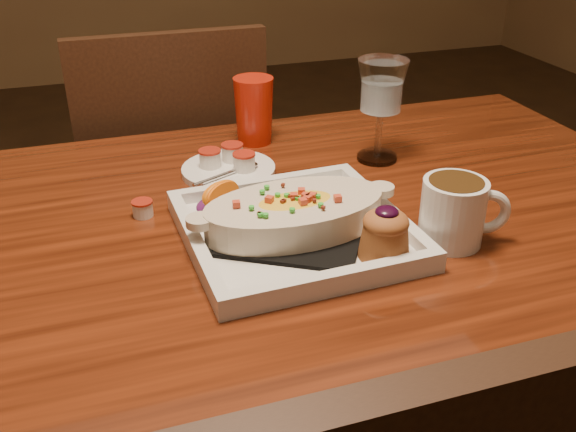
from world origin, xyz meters
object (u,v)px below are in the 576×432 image
object	(u,v)px
table	(235,295)
plate	(300,221)
saucer	(228,167)
red_tumbler	(254,111)
goblet	(382,92)
coffee_mug	(455,209)
chair_far	(173,200)

from	to	relation	value
table	plate	world-z (taller)	plate
saucer	red_tumbler	distance (m)	0.16
table	goblet	distance (m)	0.43
plate	saucer	bearing A→B (deg)	97.54
table	goblet	world-z (taller)	goblet
plate	coffee_mug	size ratio (longest dim) A/B	2.53
table	saucer	xyz separation A→B (m)	(0.05, 0.22, 0.11)
chair_far	red_tumbler	size ratio (longest dim) A/B	7.46
chair_far	table	bearing A→B (deg)	90.00
chair_far	saucer	size ratio (longest dim) A/B	5.81
chair_far	plate	size ratio (longest dim) A/B	2.99
red_tumbler	plate	bearing A→B (deg)	-96.06
table	plate	xyz separation A→B (m)	(0.09, -0.03, 0.13)
red_tumbler	table	bearing A→B (deg)	-110.68
plate	goblet	size ratio (longest dim) A/B	1.73
table	plate	distance (m)	0.16
plate	saucer	xyz separation A→B (m)	(-0.04, 0.25, -0.02)
table	goblet	size ratio (longest dim) A/B	8.33
chair_far	red_tumbler	world-z (taller)	chair_far
chair_far	coffee_mug	xyz separation A→B (m)	(0.29, -0.73, 0.29)
chair_far	goblet	xyz separation A→B (m)	(0.31, -0.44, 0.37)
chair_far	goblet	world-z (taller)	same
plate	coffee_mug	xyz separation A→B (m)	(0.20, -0.07, 0.02)
saucer	chair_far	bearing A→B (deg)	96.56
coffee_mug	saucer	size ratio (longest dim) A/B	0.77
chair_far	red_tumbler	bearing A→B (deg)	114.18
plate	chair_far	bearing A→B (deg)	95.70
chair_far	coffee_mug	bearing A→B (deg)	111.53
plate	coffee_mug	bearing A→B (deg)	-21.52
goblet	plate	bearing A→B (deg)	-135.08
table	saucer	world-z (taller)	saucer
coffee_mug	saucer	bearing A→B (deg)	144.58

